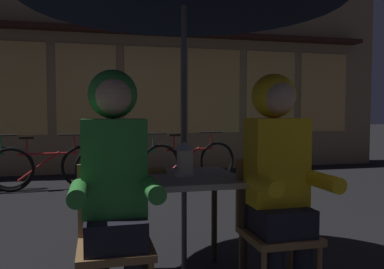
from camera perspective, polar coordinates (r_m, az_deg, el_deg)
name	(u,v)px	position (r m, az deg, el deg)	size (l,w,h in m)	color
cafe_table	(184,190)	(2.65, -1.17, -8.21)	(0.72, 0.72, 0.74)	#B2AD9E
lantern	(185,158)	(2.59, -1.08, -3.47)	(0.11, 0.11, 0.23)	white
chair_left	(115,234)	(2.27, -11.29, -14.14)	(0.40, 0.40, 0.87)	olive
chair_right	(273,222)	(2.50, 11.86, -12.50)	(0.40, 0.40, 0.87)	olive
person_left_hooded	(114,172)	(2.13, -11.33, -5.40)	(0.45, 0.56, 1.40)	black
person_right_hooded	(278,166)	(2.38, 12.56, -4.52)	(0.45, 0.56, 1.40)	black
shopfront_building	(150,17)	(8.23, -6.14, 16.74)	(10.00, 0.93, 6.20)	#937A56
bicycle_second	(48,167)	(6.25, -20.43, -4.47)	(1.67, 0.27, 0.84)	black
bicycle_third	(129,165)	(6.16, -9.16, -4.42)	(1.66, 0.34, 0.84)	black
bicycle_fourth	(190,161)	(6.55, -0.32, -3.92)	(1.67, 0.32, 0.84)	black
book	(151,171)	(2.77, -6.00, -5.32)	(0.20, 0.14, 0.02)	olive
potted_plant	(278,146)	(7.43, 12.46, -1.62)	(0.60, 0.60, 0.92)	brown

